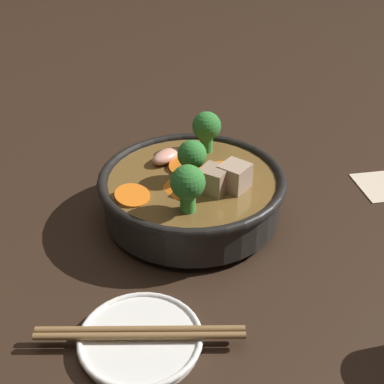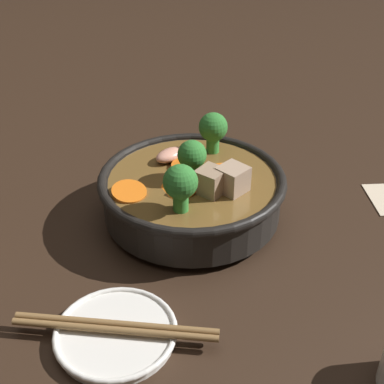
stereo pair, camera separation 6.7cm
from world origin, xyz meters
name	(u,v)px [view 1 (the left image)]	position (x,y,z in m)	size (l,w,h in m)	color
ground_plane	(192,218)	(0.00, 0.00, 0.00)	(3.00, 3.00, 0.00)	black
stirfry_bowl	(192,190)	(0.00, 0.00, 0.04)	(0.24, 0.24, 0.12)	black
side_saucer	(141,339)	(0.04, 0.21, 0.01)	(0.12, 0.12, 0.01)	white
chopsticks_pair	(140,333)	(0.04, 0.21, 0.02)	(0.20, 0.03, 0.01)	olive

